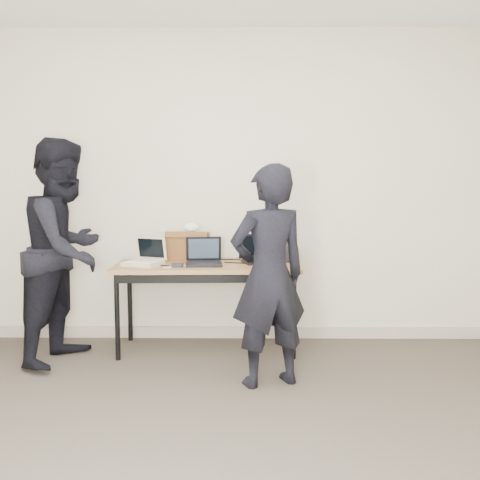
{
  "coord_description": "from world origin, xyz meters",
  "views": [
    {
      "loc": [
        0.14,
        -2.44,
        1.38
      ],
      "look_at": [
        0.1,
        1.6,
        0.95
      ],
      "focal_mm": 40.0,
      "sensor_mm": 36.0,
      "label": 1
    }
  ],
  "objects_px": {
    "equipment_box": "(282,252)",
    "laptop_center": "(204,259)",
    "desk": "(207,271)",
    "laptop_beige": "(145,259)",
    "leather_satchel": "(188,246)",
    "person_typist": "(269,276)",
    "laptop_right": "(261,256)",
    "person_observer": "(66,251)"
  },
  "relations": [
    {
      "from": "desk",
      "to": "laptop_center",
      "type": "relative_size",
      "value": 4.83
    },
    {
      "from": "laptop_right",
      "to": "person_observer",
      "type": "xyz_separation_m",
      "value": [
        -1.52,
        -0.38,
        0.09
      ]
    },
    {
      "from": "equipment_box",
      "to": "laptop_center",
      "type": "bearing_deg",
      "value": -160.84
    },
    {
      "from": "desk",
      "to": "equipment_box",
      "type": "xyz_separation_m",
      "value": [
        0.63,
        0.19,
        0.13
      ]
    },
    {
      "from": "leather_satchel",
      "to": "equipment_box",
      "type": "distance_m",
      "value": 0.81
    },
    {
      "from": "laptop_beige",
      "to": "laptop_right",
      "type": "height_order",
      "value": "laptop_right"
    },
    {
      "from": "laptop_right",
      "to": "laptop_beige",
      "type": "bearing_deg",
      "value": 175.03
    },
    {
      "from": "laptop_beige",
      "to": "laptop_center",
      "type": "xyz_separation_m",
      "value": [
        0.48,
        0.01,
        0.01
      ]
    },
    {
      "from": "equipment_box",
      "to": "laptop_beige",
      "type": "bearing_deg",
      "value": -168.16
    },
    {
      "from": "laptop_right",
      "to": "person_observer",
      "type": "bearing_deg",
      "value": 178.73
    },
    {
      "from": "equipment_box",
      "to": "person_typist",
      "type": "xyz_separation_m",
      "value": [
        -0.15,
        -0.96,
        -0.04
      ]
    },
    {
      "from": "person_typist",
      "to": "leather_satchel",
      "type": "bearing_deg",
      "value": -78.54
    },
    {
      "from": "leather_satchel",
      "to": "desk",
      "type": "bearing_deg",
      "value": -46.92
    },
    {
      "from": "person_observer",
      "to": "person_typist",
      "type": "bearing_deg",
      "value": -94.32
    },
    {
      "from": "laptop_center",
      "to": "leather_satchel",
      "type": "xyz_separation_m",
      "value": [
        -0.16,
        0.26,
        0.08
      ]
    },
    {
      "from": "person_typist",
      "to": "equipment_box",
      "type": "bearing_deg",
      "value": -121.07
    },
    {
      "from": "desk",
      "to": "laptop_right",
      "type": "xyz_separation_m",
      "value": [
        0.45,
        0.13,
        0.11
      ]
    },
    {
      "from": "laptop_beige",
      "to": "leather_satchel",
      "type": "height_order",
      "value": "leather_satchel"
    },
    {
      "from": "laptop_center",
      "to": "leather_satchel",
      "type": "distance_m",
      "value": 0.32
    },
    {
      "from": "desk",
      "to": "laptop_beige",
      "type": "xyz_separation_m",
      "value": [
        -0.5,
        -0.04,
        0.1
      ]
    },
    {
      "from": "person_typist",
      "to": "laptop_right",
      "type": "bearing_deg",
      "value": -110.22
    },
    {
      "from": "desk",
      "to": "laptop_center",
      "type": "distance_m",
      "value": 0.12
    },
    {
      "from": "leather_satchel",
      "to": "person_observer",
      "type": "xyz_separation_m",
      "value": [
        -0.9,
        -0.48,
        0.01
      ]
    },
    {
      "from": "laptop_right",
      "to": "desk",
      "type": "bearing_deg",
      "value": -179.54
    },
    {
      "from": "person_typist",
      "to": "laptop_center",
      "type": "bearing_deg",
      "value": -77.82
    },
    {
      "from": "equipment_box",
      "to": "person_observer",
      "type": "height_order",
      "value": "person_observer"
    },
    {
      "from": "desk",
      "to": "leather_satchel",
      "type": "bearing_deg",
      "value": 126.7
    },
    {
      "from": "leather_satchel",
      "to": "person_typist",
      "type": "relative_size",
      "value": 0.25
    },
    {
      "from": "desk",
      "to": "person_typist",
      "type": "xyz_separation_m",
      "value": [
        0.48,
        -0.77,
        0.09
      ]
    },
    {
      "from": "laptop_beige",
      "to": "person_typist",
      "type": "height_order",
      "value": "person_typist"
    },
    {
      "from": "desk",
      "to": "laptop_right",
      "type": "height_order",
      "value": "laptop_right"
    },
    {
      "from": "laptop_beige",
      "to": "person_typist",
      "type": "relative_size",
      "value": 0.23
    },
    {
      "from": "laptop_beige",
      "to": "desk",
      "type": "bearing_deg",
      "value": 27.06
    },
    {
      "from": "laptop_right",
      "to": "equipment_box",
      "type": "relative_size",
      "value": 1.52
    },
    {
      "from": "laptop_beige",
      "to": "laptop_center",
      "type": "bearing_deg",
      "value": 23.19
    },
    {
      "from": "laptop_center",
      "to": "person_observer",
      "type": "height_order",
      "value": "person_observer"
    },
    {
      "from": "laptop_right",
      "to": "equipment_box",
      "type": "xyz_separation_m",
      "value": [
        0.18,
        0.07,
        0.02
      ]
    },
    {
      "from": "desk",
      "to": "laptop_beige",
      "type": "distance_m",
      "value": 0.51
    },
    {
      "from": "desk",
      "to": "person_observer",
      "type": "bearing_deg",
      "value": -168.58
    },
    {
      "from": "equipment_box",
      "to": "person_observer",
      "type": "xyz_separation_m",
      "value": [
        -1.71,
        -0.44,
        0.07
      ]
    },
    {
      "from": "laptop_center",
      "to": "person_observer",
      "type": "xyz_separation_m",
      "value": [
        -1.05,
        -0.22,
        0.09
      ]
    },
    {
      "from": "leather_satchel",
      "to": "equipment_box",
      "type": "height_order",
      "value": "leather_satchel"
    }
  ]
}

